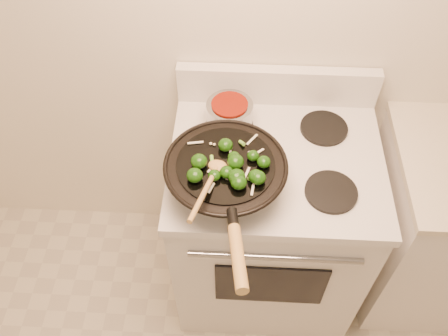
{
  "coord_description": "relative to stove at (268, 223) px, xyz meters",
  "views": [
    {
      "loc": [
        -0.35,
        0.05,
        2.23
      ],
      "look_at": [
        -0.4,
        1.02,
        1.03
      ],
      "focal_mm": 38.0,
      "sensor_mm": 36.0,
      "label": 1
    }
  ],
  "objects": [
    {
      "name": "stove",
      "position": [
        0.0,
        0.0,
        0.0
      ],
      "size": [
        0.78,
        0.67,
        1.08
      ],
      "color": "silver",
      "rests_on": "ground"
    },
    {
      "name": "wok",
      "position": [
        -0.18,
        -0.16,
        0.53
      ],
      "size": [
        0.41,
        0.67,
        0.2
      ],
      "color": "black",
      "rests_on": "stove"
    },
    {
      "name": "saucepan",
      "position": [
        -0.18,
        0.15,
        0.51
      ],
      "size": [
        0.17,
        0.27,
        0.1
      ],
      "color": "#93959B",
      "rests_on": "stove"
    },
    {
      "name": "wooden_spoon",
      "position": [
        -0.22,
        -0.24,
        0.61
      ],
      "size": [
        0.11,
        0.28,
        0.07
      ],
      "color": "#AA8043",
      "rests_on": "wok"
    },
    {
      "name": "stirfry",
      "position": [
        -0.16,
        -0.19,
        0.6
      ],
      "size": [
        0.28,
        0.26,
        0.05
      ],
      "color": "#133A09",
      "rests_on": "wok"
    }
  ]
}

